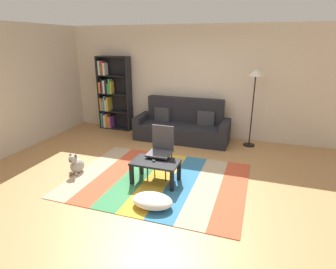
# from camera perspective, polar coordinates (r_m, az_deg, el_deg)

# --- Properties ---
(ground_plane) EXTENTS (14.00, 14.00, 0.00)m
(ground_plane) POSITION_cam_1_polar(r_m,az_deg,el_deg) (5.08, -1.69, -8.47)
(ground_plane) COLOR #B27F4C
(back_wall) EXTENTS (6.80, 0.10, 2.70)m
(back_wall) POSITION_cam_1_polar(r_m,az_deg,el_deg) (7.03, 5.55, 10.71)
(back_wall) COLOR beige
(back_wall) RESTS_ON ground_plane
(left_wall) EXTENTS (0.10, 5.50, 2.70)m
(left_wall) POSITION_cam_1_polar(r_m,az_deg,el_deg) (7.11, -26.44, 8.96)
(left_wall) COLOR beige
(left_wall) RESTS_ON ground_plane
(rug) EXTENTS (3.00, 2.30, 0.01)m
(rug) POSITION_cam_1_polar(r_m,az_deg,el_deg) (4.94, -2.05, -9.27)
(rug) COLOR tan
(rug) RESTS_ON ground_plane
(couch) EXTENTS (2.26, 0.80, 1.00)m
(couch) POSITION_cam_1_polar(r_m,az_deg,el_deg) (6.79, 2.99, 1.70)
(couch) COLOR black
(couch) RESTS_ON ground_plane
(bookshelf) EXTENTS (0.90, 0.28, 1.95)m
(bookshelf) POSITION_cam_1_polar(r_m,az_deg,el_deg) (7.71, -11.67, 7.97)
(bookshelf) COLOR black
(bookshelf) RESTS_ON ground_plane
(coffee_table) EXTENTS (0.79, 0.48, 0.38)m
(coffee_table) POSITION_cam_1_polar(r_m,az_deg,el_deg) (4.73, -2.57, -6.29)
(coffee_table) COLOR black
(coffee_table) RESTS_ON rug
(pouf) EXTENTS (0.61, 0.42, 0.18)m
(pouf) POSITION_cam_1_polar(r_m,az_deg,el_deg) (4.17, -3.25, -13.48)
(pouf) COLOR white
(pouf) RESTS_ON rug
(dog) EXTENTS (0.22, 0.35, 0.40)m
(dog) POSITION_cam_1_polar(r_m,az_deg,el_deg) (5.39, -18.33, -5.93)
(dog) COLOR #9E998E
(dog) RESTS_ON ground_plane
(standing_lamp) EXTENTS (0.32, 0.32, 1.74)m
(standing_lamp) POSITION_cam_1_polar(r_m,az_deg,el_deg) (6.40, 17.48, 10.12)
(standing_lamp) COLOR black
(standing_lamp) RESTS_ON ground_plane
(tv_remote) EXTENTS (0.10, 0.15, 0.02)m
(tv_remote) POSITION_cam_1_polar(r_m,az_deg,el_deg) (4.73, -3.00, -5.23)
(tv_remote) COLOR black
(tv_remote) RESTS_ON coffee_table
(folding_chair) EXTENTS (0.40, 0.40, 0.90)m
(folding_chair) POSITION_cam_1_polar(r_m,az_deg,el_deg) (4.93, -1.40, -2.51)
(folding_chair) COLOR #38383D
(folding_chair) RESTS_ON ground_plane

